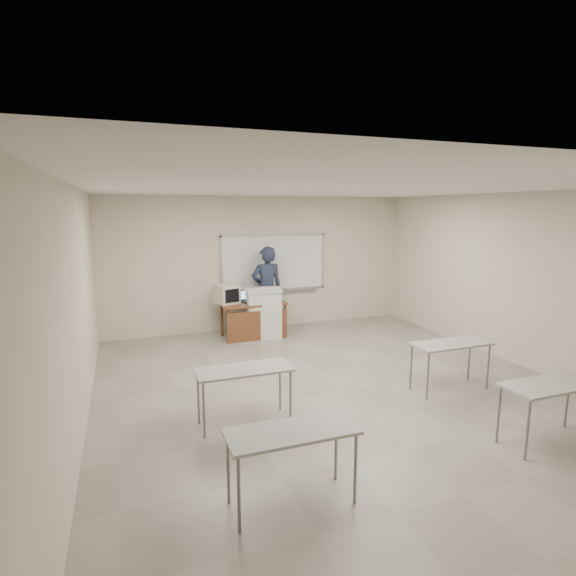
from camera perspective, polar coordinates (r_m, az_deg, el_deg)
name	(u,v)px	position (r m, az deg, el deg)	size (l,w,h in m)	color
floor	(339,391)	(6.98, 6.53, -12.91)	(7.00, 8.00, 0.01)	gray
whiteboard	(274,264)	(10.30, -1.78, 3.13)	(2.48, 0.10, 1.31)	white
student_desks	(391,380)	(5.65, 12.95, -11.36)	(4.40, 2.20, 0.73)	#A7A6A1
instructor_desk	(255,313)	(9.52, -4.26, -3.24)	(1.36, 0.68, 0.75)	brown
podium	(264,313)	(9.59, -3.13, -3.20)	(0.74, 0.54, 1.04)	silver
crt_monitor	(226,294)	(9.53, -7.87, -0.78)	(0.43, 0.48, 0.41)	beige
laptop	(247,299)	(9.69, -5.28, -1.38)	(0.32, 0.29, 0.23)	black
mouse	(261,300)	(9.68, -3.40, -1.59)	(0.10, 0.06, 0.04)	silver
keyboard	(269,288)	(9.60, -2.44, 0.05)	(0.50, 0.17, 0.03)	beige
presenter	(267,289)	(9.99, -2.71, -0.15)	(0.70, 0.46, 1.91)	black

